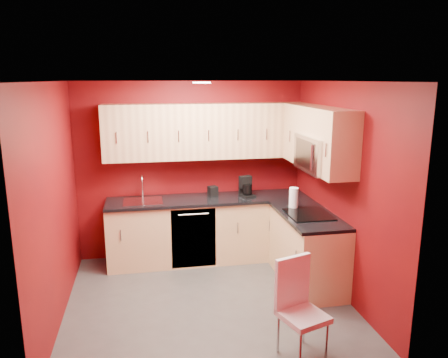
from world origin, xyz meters
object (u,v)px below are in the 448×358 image
object	(u,v)px
sink	(143,198)
paper_towel	(294,198)
microwave	(320,154)
dining_chair	(303,311)
napkin_holder	(213,191)
coffee_maker	(247,187)

from	to	relation	value
sink	paper_towel	xyz separation A→B (m)	(1.89, -0.70, 0.10)
microwave	dining_chair	xyz separation A→B (m)	(-0.69, -1.40, -1.19)
microwave	dining_chair	distance (m)	1.97
sink	paper_towel	bearing A→B (deg)	-20.39
paper_towel	dining_chair	size ratio (longest dim) A/B	0.29
napkin_holder	sink	bearing A→B (deg)	-173.68
coffee_maker	microwave	bearing A→B (deg)	-73.81
coffee_maker	dining_chair	world-z (taller)	coffee_maker
coffee_maker	paper_towel	xyz separation A→B (m)	(0.44, -0.67, -0.01)
sink	dining_chair	bearing A→B (deg)	-59.78
microwave	sink	world-z (taller)	microwave
microwave	paper_towel	distance (m)	0.72
microwave	sink	xyz separation A→B (m)	(-2.09, 1.00, -0.72)
coffee_maker	napkin_holder	xyz separation A→B (m)	(-0.47, 0.14, -0.08)
paper_towel	dining_chair	world-z (taller)	paper_towel
microwave	dining_chair	world-z (taller)	microwave
sink	napkin_holder	world-z (taller)	sink
microwave	sink	distance (m)	2.43
sink	dining_chair	world-z (taller)	sink
microwave	dining_chair	bearing A→B (deg)	-116.37
sink	coffee_maker	size ratio (longest dim) A/B	1.84
sink	napkin_holder	bearing A→B (deg)	6.32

